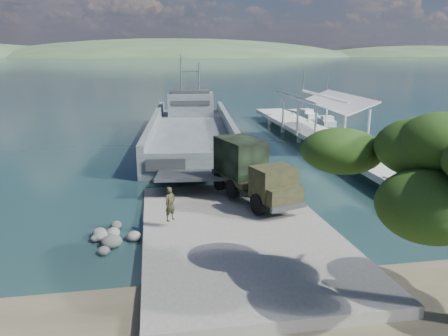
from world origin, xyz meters
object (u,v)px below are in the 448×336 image
landing_craft (192,135)px  military_truck (251,171)px  pier (326,133)px  soldier (170,211)px  sailboat_near (325,121)px  sailboat_far (303,114)px

landing_craft → military_truck: bearing=-79.5°
pier → soldier: (-16.53, -19.06, -0.16)m
sailboat_near → sailboat_far: bearing=105.3°
soldier → sailboat_far: bearing=23.3°
pier → sailboat_far: sailboat_far is taller
soldier → sailboat_near: bearing=17.6°
landing_craft → sailboat_near: 21.19m
military_truck → sailboat_far: (16.30, 36.06, -1.91)m
soldier → sailboat_far: sailboat_far is taller
military_truck → sailboat_far: size_ratio=1.14×
sailboat_near → pier: bearing=-103.9°
sailboat_far → landing_craft: bearing=-152.7°
military_truck → sailboat_far: sailboat_far is taller
sailboat_far → military_truck: bearing=-128.7°
military_truck → sailboat_near: (17.11, 29.22, -1.92)m
pier → sailboat_far: bearing=76.5°
landing_craft → sailboat_near: size_ratio=4.96×
military_truck → soldier: military_truck is taller
military_truck → sailboat_near: bearing=42.3°
sailboat_near → sailboat_far: 6.89m
pier → soldier: bearing=-130.9°
military_truck → landing_craft: bearing=78.0°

